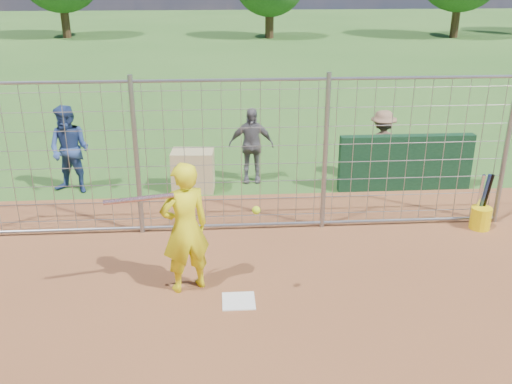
{
  "coord_description": "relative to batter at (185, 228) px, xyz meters",
  "views": [
    {
      "loc": [
        -0.22,
        -6.61,
        4.14
      ],
      "look_at": [
        0.3,
        0.8,
        1.15
      ],
      "focal_mm": 40.0,
      "sensor_mm": 36.0,
      "label": 1
    }
  ],
  "objects": [
    {
      "name": "ground",
      "position": [
        0.68,
        -0.19,
        -0.91
      ],
      "size": [
        100.0,
        100.0,
        0.0
      ],
      "primitive_type": "plane",
      "color": "#2D591E",
      "rests_on": "ground"
    },
    {
      "name": "home_plate",
      "position": [
        0.68,
        -0.39,
        -0.9
      ],
      "size": [
        0.43,
        0.43,
        0.02
      ],
      "primitive_type": "cube",
      "color": "silver",
      "rests_on": "ground"
    },
    {
      "name": "dugout_wall",
      "position": [
        4.08,
        3.41,
        -0.36
      ],
      "size": [
        2.6,
        0.2,
        1.1
      ],
      "primitive_type": "cube",
      "color": "#11381E",
      "rests_on": "ground"
    },
    {
      "name": "batter",
      "position": [
        0.0,
        0.0,
        0.0
      ],
      "size": [
        0.78,
        0.67,
        1.82
      ],
      "primitive_type": "imported",
      "rotation": [
        0.0,
        0.0,
        3.56
      ],
      "color": "yellow",
      "rests_on": "ground"
    },
    {
      "name": "bystander_a",
      "position": [
        -2.35,
        3.74,
        -0.06
      ],
      "size": [
        0.98,
        0.86,
        1.7
      ],
      "primitive_type": "imported",
      "rotation": [
        0.0,
        0.0,
        -0.31
      ],
      "color": "navy",
      "rests_on": "ground"
    },
    {
      "name": "bystander_b",
      "position": [
        1.12,
        4.06,
        -0.14
      ],
      "size": [
        0.91,
        0.4,
        1.53
      ],
      "primitive_type": "imported",
      "rotation": [
        0.0,
        0.0,
        -0.03
      ],
      "color": "#56565A",
      "rests_on": "ground"
    },
    {
      "name": "bystander_c",
      "position": [
        3.76,
        3.99,
        -0.19
      ],
      "size": [
        0.99,
        0.64,
        1.45
      ],
      "primitive_type": "imported",
      "rotation": [
        0.0,
        0.0,
        3.25
      ],
      "color": "brown",
      "rests_on": "ground"
    },
    {
      "name": "equipment_bin",
      "position": [
        -0.03,
        3.66,
        -0.51
      ],
      "size": [
        0.84,
        0.6,
        0.8
      ],
      "primitive_type": "cube",
      "rotation": [
        0.0,
        0.0,
        -0.07
      ],
      "color": "tan",
      "rests_on": "ground"
    },
    {
      "name": "equipment_in_play",
      "position": [
        -0.18,
        -0.29,
        0.51
      ],
      "size": [
        1.92,
        0.37,
        0.2
      ],
      "color": "silver",
      "rests_on": "ground"
    },
    {
      "name": "bucket_with_bats",
      "position": [
        4.8,
        1.57,
        -0.66
      ],
      "size": [
        0.34,
        0.34,
        0.97
      ],
      "color": "yellow",
      "rests_on": "ground"
    },
    {
      "name": "backstop_fence",
      "position": [
        0.68,
        1.81,
        0.35
      ],
      "size": [
        9.08,
        0.08,
        2.6
      ],
      "color": "gray",
      "rests_on": "ground"
    }
  ]
}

